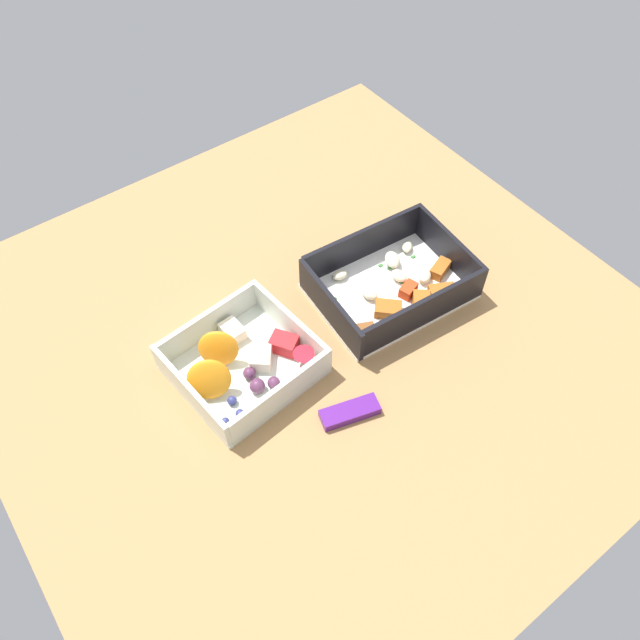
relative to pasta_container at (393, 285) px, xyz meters
The scene contains 4 objects.
table_surface 12.73cm from the pasta_container, ahead, with size 80.00×80.00×2.00cm, color #9E7547.
pasta_container is the anchor object (origin of this frame).
fruit_bowl 22.61cm from the pasta_container, ahead, with size 16.98×16.04×5.89cm.
candy_bar 19.44cm from the pasta_container, 34.76° to the left, with size 7.00×2.40×1.20cm, color #51197A.
Camera 1 is at (27.44, 38.30, 67.63)cm, focal length 35.34 mm.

